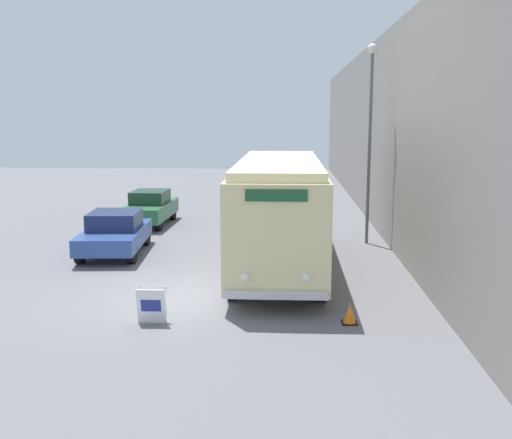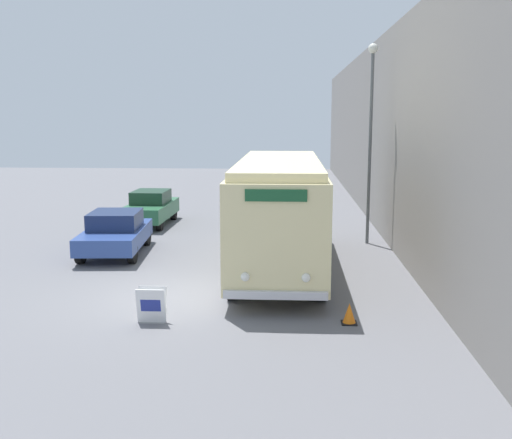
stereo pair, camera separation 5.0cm
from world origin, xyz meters
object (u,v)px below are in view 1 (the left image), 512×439
object	(u,v)px
vintage_bus	(279,208)
streetlamp	(370,119)
traffic_cone	(350,314)
parked_car_near	(115,233)
parked_car_mid	(150,208)
sign_board	(152,306)

from	to	relation	value
vintage_bus	streetlamp	distance (m)	5.81
vintage_bus	traffic_cone	bearing A→B (deg)	-71.48
parked_car_near	traffic_cone	world-z (taller)	parked_car_near
streetlamp	parked_car_mid	xyz separation A→B (m)	(-9.12, 3.48, -3.91)
sign_board	parked_car_mid	xyz separation A→B (m)	(-2.97, 12.73, 0.36)
sign_board	streetlamp	world-z (taller)	streetlamp
sign_board	parked_car_near	world-z (taller)	parked_car_near
vintage_bus	sign_board	xyz separation A→B (m)	(-2.87, -5.33, -1.51)
sign_board	vintage_bus	bearing A→B (deg)	61.66
vintage_bus	traffic_cone	xyz separation A→B (m)	(1.73, -5.15, -1.67)
streetlamp	parked_car_mid	size ratio (longest dim) A/B	1.76
sign_board	traffic_cone	bearing A→B (deg)	2.27
sign_board	parked_car_near	distance (m)	7.57
parked_car_near	traffic_cone	bearing A→B (deg)	-46.55
vintage_bus	parked_car_mid	distance (m)	9.50
vintage_bus	streetlamp	bearing A→B (deg)	50.10
sign_board	traffic_cone	xyz separation A→B (m)	(4.60, 0.18, -0.17)
parked_car_near	traffic_cone	distance (m)	10.13
sign_board	traffic_cone	size ratio (longest dim) A/B	1.71
vintage_bus	parked_car_mid	xyz separation A→B (m)	(-5.84, 7.40, -1.15)
streetlamp	parked_car_near	bearing A→B (deg)	-165.98
sign_board	parked_car_mid	size ratio (longest dim) A/B	0.20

